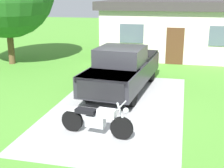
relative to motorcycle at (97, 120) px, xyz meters
The scene contains 5 objects.
ground_plane 2.50m from the motorcycle, 86.64° to the left, with size 80.00×80.00×0.00m, color #509531.
driveway_pad 2.50m from the motorcycle, 86.64° to the left, with size 4.59×8.55×0.01m, color #A7A7A7.
motorcycle is the anchor object (origin of this frame).
pickup_truck 4.52m from the motorcycle, 91.27° to the left, with size 2.48×5.77×1.90m.
neighbor_house 12.70m from the motorcycle, 81.82° to the left, with size 9.60×5.60×3.50m.
Camera 1 is at (2.16, -10.33, 3.97)m, focal length 49.39 mm.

